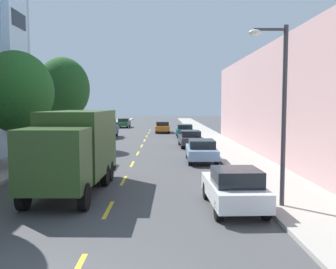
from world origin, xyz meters
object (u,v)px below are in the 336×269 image
object	(u,v)px
parked_sedan_sky	(201,150)
moving_orange_sedan	(163,127)
parked_hatchback_white	(234,188)
parked_sedan_forest	(124,123)
parked_suv_champagne	(61,148)
parked_sedan_teal	(185,130)
street_tree_third	(63,89)
street_tree_second	(16,92)
street_lamp	(280,101)
parked_sedan_charcoal	(190,138)
parked_suv_navy	(107,129)
delivery_box_truck	(75,146)

from	to	relation	value
parked_sedan_sky	moving_orange_sedan	size ratio (longest dim) A/B	1.01
parked_hatchback_white	parked_sedan_forest	bearing A→B (deg)	100.76
parked_suv_champagne	parked_sedan_teal	bearing A→B (deg)	65.13
street_tree_third	parked_sedan_sky	size ratio (longest dim) A/B	1.64
street_tree_second	moving_orange_sedan	bearing A→B (deg)	73.05
street_tree_second	street_lamp	size ratio (longest dim) A/B	1.05
parked_sedan_teal	parked_sedan_charcoal	distance (m)	9.67
parked_sedan_forest	parked_sedan_sky	bearing A→B (deg)	-76.13
parked_suv_navy	street_tree_third	bearing A→B (deg)	-101.63
parked_sedan_sky	moving_orange_sedan	xyz separation A→B (m)	(-2.55, 24.52, 0.00)
street_lamp	parked_sedan_teal	distance (m)	29.10
parked_sedan_sky	parked_sedan_charcoal	bearing A→B (deg)	90.86
parked_sedan_teal	parked_suv_navy	bearing A→B (deg)	-176.50
parked_sedan_teal	parked_suv_navy	world-z (taller)	parked_suv_navy
street_lamp	delivery_box_truck	world-z (taller)	street_lamp
delivery_box_truck	parked_suv_champagne	distance (m)	7.83
moving_orange_sedan	street_tree_second	bearing A→B (deg)	-106.95
delivery_box_truck	parked_sedan_sky	xyz separation A→B (m)	(6.15, 8.08, -1.16)
parked_sedan_sky	moving_orange_sedan	world-z (taller)	same
parked_suv_champagne	parked_sedan_forest	bearing A→B (deg)	89.98
street_tree_third	delivery_box_truck	bearing A→B (deg)	-73.51
street_tree_second	parked_suv_navy	distance (m)	20.24
delivery_box_truck	parked_suv_navy	size ratio (longest dim) A/B	1.49
street_tree_second	parked_sedan_sky	world-z (taller)	street_tree_second
parked_sedan_teal	parked_sedan_forest	bearing A→B (deg)	116.51
street_tree_third	parked_suv_champagne	distance (m)	9.36
street_tree_third	parked_suv_navy	bearing A→B (deg)	78.37
street_lamp	street_tree_third	bearing A→B (deg)	123.86
street_lamp	parked_suv_navy	world-z (taller)	street_lamp
parked_sedan_teal	street_tree_third	bearing A→B (deg)	-135.48
street_tree_second	moving_orange_sedan	distance (m)	28.36
parked_sedan_charcoal	moving_orange_sedan	world-z (taller)	same
delivery_box_truck	parked_sedan_teal	distance (m)	26.80
parked_suv_champagne	parked_suv_navy	distance (m)	18.22
parked_sedan_charcoal	street_tree_second	bearing A→B (deg)	-134.78
parked_sedan_sky	parked_sedan_forest	xyz separation A→B (m)	(-8.74, 35.39, 0.00)
parked_sedan_sky	parked_suv_champagne	xyz separation A→B (m)	(-8.75, -0.75, 0.24)
parked_suv_navy	moving_orange_sedan	xyz separation A→B (m)	(6.15, 7.05, -0.24)
parked_sedan_sky	parked_hatchback_white	xyz separation A→B (m)	(0.06, -10.88, 0.01)
parked_suv_navy	moving_orange_sedan	bearing A→B (deg)	48.93
street_lamp	parked_sedan_forest	xyz separation A→B (m)	(-10.32, 46.29, -3.03)
parked_sedan_sky	street_tree_third	bearing A→B (deg)	145.15
parked_sedan_teal	parked_sedan_forest	distance (m)	19.44
street_lamp	parked_hatchback_white	bearing A→B (deg)	179.37
parked_suv_champagne	street_lamp	bearing A→B (deg)	-44.47
street_tree_third	parked_sedan_forest	bearing A→B (deg)	85.87
parked_sedan_teal	parked_suv_champagne	world-z (taller)	parked_suv_champagne
street_tree_second	parked_sedan_sky	xyz separation A→B (m)	(10.75, 2.38, -3.63)
parked_sedan_teal	moving_orange_sedan	xyz separation A→B (m)	(-2.49, 6.52, 0.00)
parked_sedan_sky	parked_hatchback_white	size ratio (longest dim) A/B	1.12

